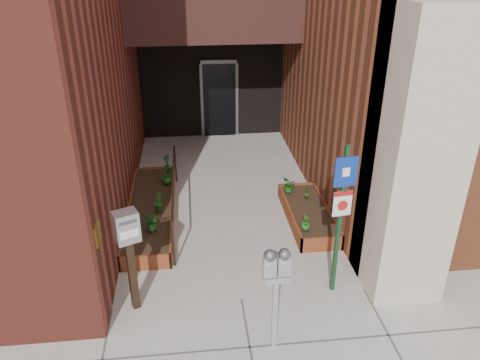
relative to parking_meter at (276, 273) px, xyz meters
name	(u,v)px	position (x,y,z in m)	size (l,w,h in m)	color
ground	(241,299)	(-0.34, 0.98, -1.23)	(80.00, 80.00, 0.00)	#9E9991
planter_left	(151,211)	(-1.89, 3.68, -1.10)	(0.90, 3.60, 0.30)	maroon
planter_right	(308,215)	(1.26, 3.18, -1.10)	(0.80, 2.20, 0.30)	maroon
handrail	(174,184)	(-1.39, 3.63, -0.49)	(0.04, 3.34, 0.90)	black
parking_meter	(276,273)	(0.00, 0.00, 0.00)	(0.36, 0.17, 1.59)	#B3B3B5
sign_post	(341,206)	(1.15, 1.04, 0.32)	(0.34, 0.10, 2.52)	#153A1F
payment_dropbox	(128,241)	(-1.97, 0.99, -0.02)	(0.40, 0.36, 1.68)	black
shrub_left_a	(152,221)	(-1.78, 2.72, -0.75)	(0.32, 0.32, 0.36)	#21621C
shrub_left_b	(158,202)	(-1.71, 3.45, -0.76)	(0.19, 0.19, 0.34)	#23611B
shrub_left_c	(166,175)	(-1.59, 4.61, -0.75)	(0.21, 0.21, 0.37)	#185519
shrub_left_d	(167,162)	(-1.59, 5.28, -0.73)	(0.21, 0.21, 0.40)	#195A1E
shrub_right_a	(306,223)	(1.01, 2.39, -0.78)	(0.17, 0.17, 0.30)	#255D1A
shrub_right_b	(308,191)	(1.34, 3.57, -0.78)	(0.16, 0.16, 0.31)	#275418
shrub_right_c	(289,185)	(1.01, 3.88, -0.77)	(0.30, 0.30, 0.33)	#1F5A19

